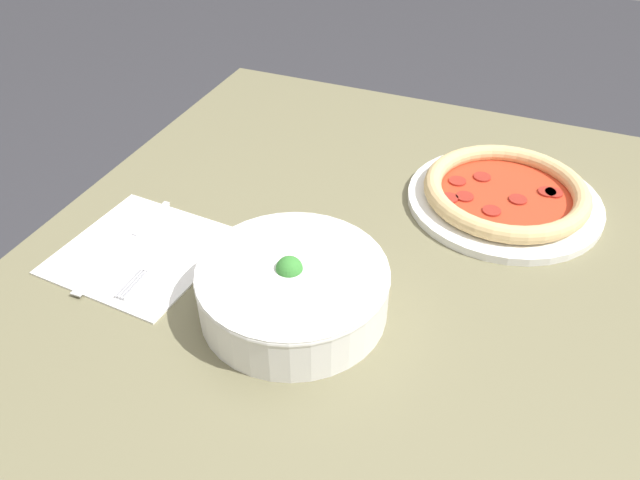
% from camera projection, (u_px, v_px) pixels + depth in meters
% --- Properties ---
extents(dining_table, '(1.01, 1.03, 0.76)m').
position_uv_depth(dining_table, '(394.00, 340.00, 0.86)').
color(dining_table, '#706B4C').
rests_on(dining_table, ground_plane).
extents(pizza, '(0.28, 0.28, 0.04)m').
position_uv_depth(pizza, '(505.00, 195.00, 0.92)').
color(pizza, white).
rests_on(pizza, dining_table).
extents(bowl, '(0.23, 0.23, 0.08)m').
position_uv_depth(bowl, '(294.00, 286.00, 0.73)').
color(bowl, white).
rests_on(bowl, dining_table).
extents(napkin, '(0.21, 0.21, 0.00)m').
position_uv_depth(napkin, '(141.00, 252.00, 0.84)').
color(napkin, white).
rests_on(napkin, dining_table).
extents(fork, '(0.02, 0.18, 0.00)m').
position_uv_depth(fork, '(160.00, 254.00, 0.83)').
color(fork, silver).
rests_on(fork, napkin).
extents(knife, '(0.02, 0.21, 0.01)m').
position_uv_depth(knife, '(129.00, 241.00, 0.85)').
color(knife, silver).
rests_on(knife, napkin).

